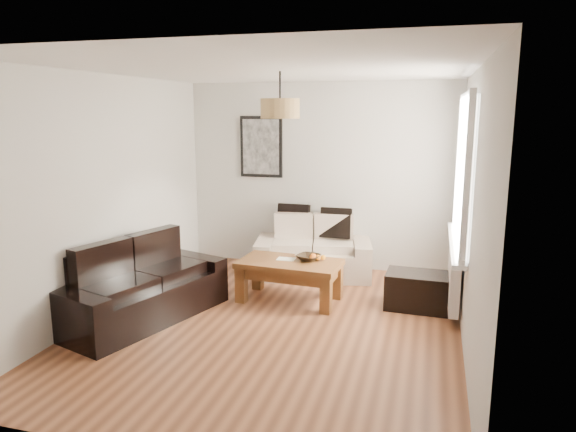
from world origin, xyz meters
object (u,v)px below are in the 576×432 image
(sofa_leather, at_px, (140,282))
(ottoman, at_px, (418,291))
(coffee_table, at_px, (290,281))
(loveseat_cream, at_px, (313,248))

(sofa_leather, xyz_separation_m, ottoman, (2.88, 1.09, -0.19))
(coffee_table, bearing_deg, loveseat_cream, 87.35)
(loveseat_cream, relative_size, coffee_table, 1.31)
(loveseat_cream, xyz_separation_m, sofa_leather, (-1.46, -1.97, 0.02))
(sofa_leather, relative_size, ottoman, 2.57)
(coffee_table, bearing_deg, sofa_leather, -146.09)
(loveseat_cream, xyz_separation_m, coffee_table, (-0.05, -1.03, -0.14))
(loveseat_cream, xyz_separation_m, ottoman, (1.42, -0.88, -0.18))
(sofa_leather, height_order, ottoman, sofa_leather)
(loveseat_cream, relative_size, ottoman, 2.14)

